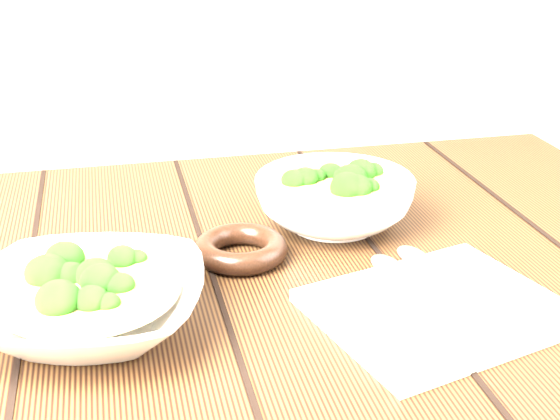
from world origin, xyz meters
name	(u,v)px	position (x,y,z in m)	size (l,w,h in m)	color
table	(233,364)	(0.00, 0.00, 0.63)	(1.20, 0.80, 0.75)	#392310
soup_bowl_front	(89,302)	(-0.15, -0.08, 0.78)	(0.27, 0.27, 0.07)	silver
soup_bowl_back	(334,199)	(0.15, 0.11, 0.78)	(0.25, 0.25, 0.07)	silver
trivet	(241,248)	(0.02, 0.04, 0.76)	(0.11, 0.11, 0.03)	black
napkin	(438,309)	(0.19, -0.13, 0.76)	(0.24, 0.19, 0.01)	beige
spoon_left	(403,281)	(0.17, -0.09, 0.77)	(0.04, 0.20, 0.01)	#A7A193
spoon_right	(431,271)	(0.21, -0.07, 0.77)	(0.04, 0.20, 0.01)	#A7A193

